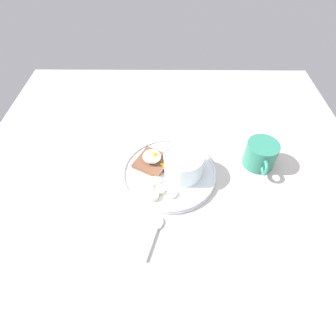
# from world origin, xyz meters

# --- Properties ---
(ground_plane) EXTENTS (1.20, 1.20, 0.02)m
(ground_plane) POSITION_xyz_m (0.00, 0.00, 0.01)
(ground_plane) COLOR beige
(ground_plane) RESTS_ON ground
(plate) EXTENTS (0.27, 0.27, 0.02)m
(plate) POSITION_xyz_m (0.00, 0.00, 0.03)
(plate) COLOR white
(plate) RESTS_ON ground_plane
(oatmeal_bowl) EXTENTS (0.11, 0.11, 0.07)m
(oatmeal_bowl) POSITION_xyz_m (-0.04, -0.00, 0.06)
(oatmeal_bowl) COLOR white
(oatmeal_bowl) RESTS_ON plate
(toast_slice) EXTENTS (0.12, 0.12, 0.01)m
(toast_slice) POSITION_xyz_m (0.05, -0.03, 0.04)
(toast_slice) COLOR brown
(toast_slice) RESTS_ON plate
(poached_egg) EXTENTS (0.08, 0.05, 0.04)m
(poached_egg) POSITION_xyz_m (0.05, -0.03, 0.06)
(poached_egg) COLOR white
(poached_egg) RESTS_ON toast_slice
(banana_slice_front) EXTENTS (0.04, 0.04, 0.01)m
(banana_slice_front) POSITION_xyz_m (0.06, 0.06, 0.03)
(banana_slice_front) COLOR beige
(banana_slice_front) RESTS_ON plate
(banana_slice_left) EXTENTS (0.04, 0.04, 0.02)m
(banana_slice_left) POSITION_xyz_m (0.04, 0.09, 0.04)
(banana_slice_left) COLOR beige
(banana_slice_left) RESTS_ON plate
(banana_slice_back) EXTENTS (0.03, 0.03, 0.01)m
(banana_slice_back) POSITION_xyz_m (0.02, 0.07, 0.04)
(banana_slice_back) COLOR beige
(banana_slice_back) RESTS_ON plate
(banana_slice_right) EXTENTS (0.03, 0.03, 0.01)m
(banana_slice_right) POSITION_xyz_m (-0.01, 0.08, 0.04)
(banana_slice_right) COLOR #F8E6BD
(banana_slice_right) RESTS_ON plate
(banana_slice_inner) EXTENTS (0.04, 0.04, 0.01)m
(banana_slice_inner) POSITION_xyz_m (0.04, 0.04, 0.04)
(banana_slice_inner) COLOR #F0E4BE
(banana_slice_inner) RESTS_ON plate
(coffee_mug) EXTENTS (0.09, 0.12, 0.08)m
(coffee_mug) POSITION_xyz_m (-0.27, -0.05, 0.06)
(coffee_mug) COLOR #2E7F66
(coffee_mug) RESTS_ON ground_plane
(spoon) EXTENTS (0.05, 0.12, 0.01)m
(spoon) POSITION_xyz_m (0.03, 0.19, 0.02)
(spoon) COLOR silver
(spoon) RESTS_ON ground_plane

